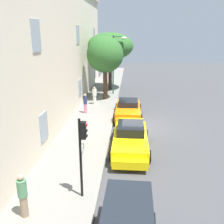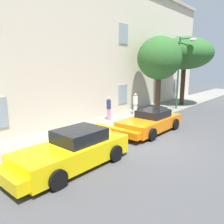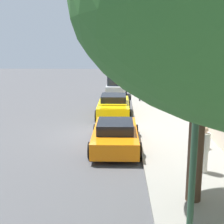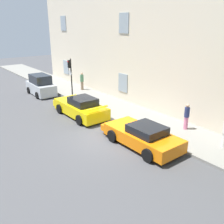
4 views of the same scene
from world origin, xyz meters
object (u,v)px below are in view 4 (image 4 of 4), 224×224
Objects in this scene: sportscar_yellow_flank at (140,135)px; traffic_light at (70,71)px; sportscar_red_lead at (79,107)px; hatchback_parked at (41,86)px; pedestrian_admiring at (187,116)px; pedestrian_bystander at (82,81)px.

traffic_light is at bearing 171.17° from sportscar_yellow_flank.
hatchback_parked reaches higher than sportscar_red_lead.
sportscar_red_lead is 1.04× the size of sportscar_yellow_flank.
traffic_light reaches higher than hatchback_parked.
hatchback_parked is 13.81m from pedestrian_admiring.
pedestrian_admiring is at bearing -0.29° from pedestrian_bystander.
sportscar_red_lead is 5.99m from sportscar_yellow_flank.
sportscar_yellow_flank is at bearing -96.39° from pedestrian_admiring.
sportscar_red_lead is 1.33× the size of hatchback_parked.
traffic_light is 2.03× the size of pedestrian_admiring.
traffic_light is (-10.42, 1.62, 1.79)m from sportscar_yellow_flank.
traffic_light is at bearing 34.69° from hatchback_parked.
pedestrian_bystander is (-11.71, 3.51, 0.43)m from sportscar_yellow_flank.
sportscar_red_lead reaches higher than sportscar_yellow_flank.
sportscar_yellow_flank is at bearing 0.60° from hatchback_parked.
pedestrian_admiring reaches higher than sportscar_yellow_flank.
traffic_light is at bearing 157.75° from sportscar_red_lead.
hatchback_parked reaches higher than pedestrian_admiring.
hatchback_parked reaches higher than pedestrian_bystander.
sportscar_yellow_flank is at bearing 1.88° from sportscar_red_lead.
hatchback_parked is 1.14× the size of traffic_light.
sportscar_yellow_flank is 12.96m from hatchback_parked.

